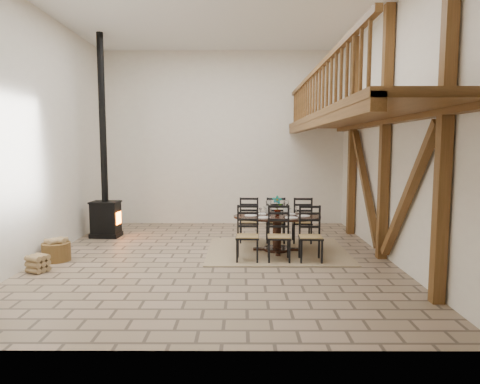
{
  "coord_description": "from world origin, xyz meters",
  "views": [
    {
      "loc": [
        0.53,
        -8.55,
        2.27
      ],
      "look_at": [
        0.5,
        0.4,
        1.31
      ],
      "focal_mm": 32.0,
      "sensor_mm": 36.0,
      "label": 1
    }
  ],
  "objects_px": {
    "log_basket": "(56,251)",
    "log_stack": "(38,264)",
    "dining_table": "(277,233)",
    "wood_stove": "(105,193)"
  },
  "relations": [
    {
      "from": "dining_table",
      "to": "log_stack",
      "type": "xyz_separation_m",
      "value": [
        -4.46,
        -1.59,
        -0.25
      ]
    },
    {
      "from": "dining_table",
      "to": "log_basket",
      "type": "relative_size",
      "value": 3.91
    },
    {
      "from": "wood_stove",
      "to": "log_stack",
      "type": "xyz_separation_m",
      "value": [
        -0.27,
        -3.07,
        -0.95
      ]
    },
    {
      "from": "dining_table",
      "to": "wood_stove",
      "type": "height_order",
      "value": "wood_stove"
    },
    {
      "from": "wood_stove",
      "to": "log_basket",
      "type": "distance_m",
      "value": 2.47
    },
    {
      "from": "dining_table",
      "to": "log_basket",
      "type": "bearing_deg",
      "value": -167.71
    },
    {
      "from": "dining_table",
      "to": "log_stack",
      "type": "bearing_deg",
      "value": -158.24
    },
    {
      "from": "dining_table",
      "to": "wood_stove",
      "type": "bearing_deg",
      "value": 162.71
    },
    {
      "from": "log_basket",
      "to": "log_stack",
      "type": "bearing_deg",
      "value": -89.5
    },
    {
      "from": "dining_table",
      "to": "log_stack",
      "type": "distance_m",
      "value": 4.74
    }
  ]
}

